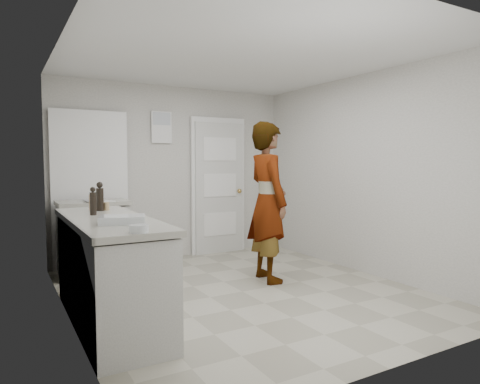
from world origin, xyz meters
TOP-DOWN VIEW (x-y plane):
  - ground at (0.00, 0.00)m, footprint 4.00×4.00m
  - room_shell at (-0.17, 1.95)m, footprint 4.00×4.00m
  - main_counter at (-1.45, -0.20)m, footprint 0.64×1.96m
  - side_counter at (-1.25, 1.55)m, footprint 0.84×0.61m
  - person at (0.49, 0.25)m, footprint 0.53×0.73m
  - cake_mix_box at (-1.44, 0.44)m, footprint 0.10×0.05m
  - spice_jar at (-1.34, 0.38)m, footprint 0.05×0.05m
  - oil_cruet_a at (-1.40, 0.36)m, footprint 0.07×0.07m
  - oil_cruet_b at (-1.53, 0.04)m, footprint 0.06×0.06m
  - baking_dish at (-1.43, -0.61)m, footprint 0.40×0.34m
  - egg_bowl at (-1.45, -1.10)m, footprint 0.13×0.13m
  - papers at (-1.20, 1.38)m, footprint 0.35×0.39m

SIDE VIEW (x-z plane):
  - ground at x=0.00m, z-range 0.00..0.00m
  - main_counter at x=-1.45m, z-range -0.04..0.89m
  - side_counter at x=-1.25m, z-range -0.03..0.89m
  - papers at x=-1.20m, z-range 0.93..0.93m
  - person at x=0.49m, z-range 0.00..1.87m
  - egg_bowl at x=-1.45m, z-range 0.92..0.98m
  - baking_dish at x=-1.43m, z-range 0.92..0.98m
  - spice_jar at x=-1.34m, z-range 0.93..1.01m
  - cake_mix_box at x=-1.44m, z-range 0.93..1.08m
  - room_shell at x=-0.17m, z-range -0.98..3.02m
  - oil_cruet_b at x=-1.53m, z-range 0.92..1.17m
  - oil_cruet_a at x=-1.40m, z-range 0.92..1.20m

